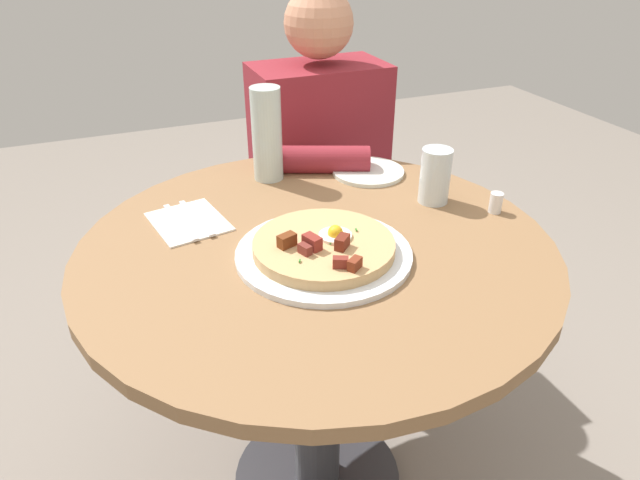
% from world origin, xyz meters
% --- Properties ---
extents(ground_plane, '(6.00, 6.00, 0.00)m').
position_xyz_m(ground_plane, '(0.00, 0.00, 0.00)').
color(ground_plane, gray).
extents(dining_table, '(0.95, 0.95, 0.73)m').
position_xyz_m(dining_table, '(0.00, 0.00, 0.56)').
color(dining_table, olive).
rests_on(dining_table, ground_plane).
extents(person_seated, '(0.43, 0.48, 1.14)m').
position_xyz_m(person_seated, '(-0.24, -0.59, 0.51)').
color(person_seated, '#2D2D33').
rests_on(person_seated, ground_plane).
extents(pizza_plate, '(0.34, 0.34, 0.01)m').
position_xyz_m(pizza_plate, '(0.01, 0.06, 0.73)').
color(pizza_plate, white).
rests_on(pizza_plate, dining_table).
extents(breakfast_pizza, '(0.27, 0.27, 0.05)m').
position_xyz_m(breakfast_pizza, '(0.01, 0.06, 0.75)').
color(breakfast_pizza, tan).
rests_on(breakfast_pizza, pizza_plate).
extents(bread_plate, '(0.18, 0.18, 0.01)m').
position_xyz_m(bread_plate, '(-0.25, -0.27, 0.73)').
color(bread_plate, silver).
rests_on(bread_plate, dining_table).
extents(napkin, '(0.17, 0.19, 0.00)m').
position_xyz_m(napkin, '(0.22, -0.18, 0.73)').
color(napkin, white).
rests_on(napkin, dining_table).
extents(fork, '(0.04, 0.18, 0.00)m').
position_xyz_m(fork, '(0.24, -0.17, 0.74)').
color(fork, silver).
rests_on(fork, napkin).
extents(knife, '(0.04, 0.18, 0.00)m').
position_xyz_m(knife, '(0.20, -0.18, 0.74)').
color(knife, silver).
rests_on(knife, napkin).
extents(water_glass, '(0.07, 0.07, 0.12)m').
position_xyz_m(water_glass, '(-0.31, -0.07, 0.79)').
color(water_glass, silver).
rests_on(water_glass, dining_table).
extents(water_bottle, '(0.07, 0.07, 0.22)m').
position_xyz_m(water_bottle, '(-0.01, -0.34, 0.84)').
color(water_bottle, silver).
rests_on(water_bottle, dining_table).
extents(salt_shaker, '(0.03, 0.03, 0.05)m').
position_xyz_m(salt_shaker, '(-0.41, 0.03, 0.75)').
color(salt_shaker, white).
rests_on(salt_shaker, dining_table).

